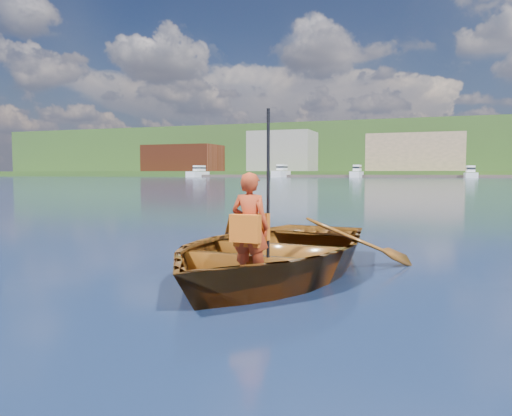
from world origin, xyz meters
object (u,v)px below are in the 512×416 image
Objects in this scene: rowboat at (270,251)px; marina_yachts at (419,173)px; dock at (445,176)px; child_paddler at (250,227)px.

marina_yachts reaches higher than rowboat.
marina_yachts is at bearing -146.91° from dock.
dock is (4.83, 149.45, -0.30)m from child_paddler.
marina_yachts is at bearing 90.94° from child_paddler.
rowboat is at bearing -91.89° from dock.
rowboat is 143.86m from marina_yachts.
child_paddler is 0.01× the size of dock.
rowboat is at bearing 94.10° from child_paddler.
child_paddler is (0.07, -0.91, 0.40)m from rowboat.
dock reaches higher than rowboat.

